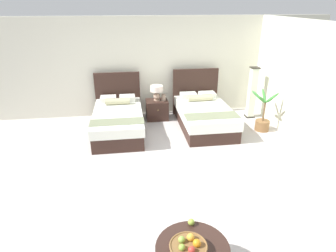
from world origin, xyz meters
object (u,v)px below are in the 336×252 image
table_lamp (157,91)px  vase (164,97)px  bed_near_corner (203,115)px  floor_lamp_corner (252,93)px  loose_apple (191,222)px  bed_near_window (118,119)px  fruit_bowl (188,248)px  nightstand (157,110)px  potted_palm (263,120)px

table_lamp → vase: table_lamp is taller
bed_near_corner → floor_lamp_corner: 1.49m
bed_near_corner → loose_apple: bed_near_corner is taller
floor_lamp_corner → vase: bearing=175.8°
bed_near_window → floor_lamp_corner: 3.47m
vase → loose_apple: (-0.25, -4.40, -0.08)m
table_lamp → fruit_bowl: 4.85m
nightstand → bed_near_corner: bearing=-31.5°
bed_near_corner → vase: size_ratio=11.59×
loose_apple → potted_palm: 4.19m
nightstand → loose_apple: 4.45m
bed_near_corner → table_lamp: 1.33m
nightstand → fruit_bowl: 4.84m
floor_lamp_corner → potted_palm: 0.95m
floor_lamp_corner → potted_palm: size_ratio=1.37×
bed_near_window → vase: bed_near_window is taller
nightstand → potted_palm: (2.39, -1.07, 0.01)m
nightstand → loose_apple: size_ratio=7.11×
table_lamp → potted_palm: (2.39, -1.09, -0.49)m
table_lamp → floor_lamp_corner: 2.46m
loose_apple → fruit_bowl: bearing=-106.6°
potted_palm → nightstand: bearing=155.9°
bed_near_window → loose_apple: (0.89, -3.79, 0.21)m
vase → nightstand: bearing=166.5°
table_lamp → fruit_bowl: (-0.20, -4.84, -0.22)m
nightstand → table_lamp: (0.00, 0.02, 0.50)m
bed_near_window → nightstand: bed_near_window is taller
bed_near_corner → nightstand: 1.25m
vase → floor_lamp_corner: 2.28m
fruit_bowl → table_lamp: bearing=87.7°
fruit_bowl → floor_lamp_corner: bearing=60.2°
bed_near_window → fruit_bowl: bed_near_window is taller
floor_lamp_corner → potted_palm: floor_lamp_corner is taller
loose_apple → potted_palm: bearing=53.8°
potted_palm → fruit_bowl: bearing=-124.5°
nightstand → loose_apple: (-0.09, -4.44, 0.26)m
table_lamp → loose_apple: size_ratio=4.92×
vase → potted_palm: (2.22, -1.03, -0.33)m
fruit_bowl → bed_near_window: bearing=100.6°
nightstand → floor_lamp_corner: (2.44, -0.21, 0.41)m
bed_near_corner → bed_near_window: bearing=180.0°
loose_apple → floor_lamp_corner: 4.94m
fruit_bowl → loose_apple: fruit_bowl is taller
bed_near_corner → fruit_bowl: bed_near_corner is taller
table_lamp → bed_near_window: bearing=-145.6°
bed_near_corner → fruit_bowl: bearing=-106.8°
loose_apple → nightstand: bearing=88.9°
nightstand → vase: bearing=-13.5°
bed_near_window → floor_lamp_corner: (3.42, 0.44, 0.36)m
bed_near_corner → loose_apple: (-1.15, -3.79, 0.21)m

